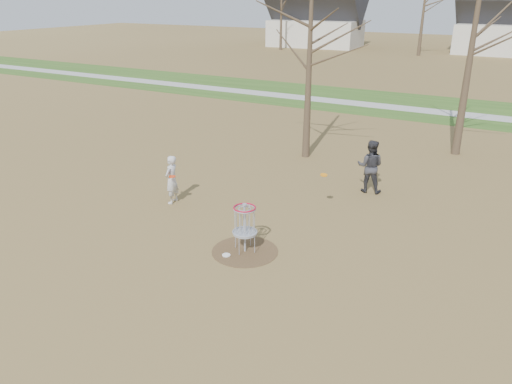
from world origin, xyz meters
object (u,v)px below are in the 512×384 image
player_standing (172,180)px  disc_golf_basket (245,221)px  player_throwing (370,166)px  disc_grounded (226,255)px

player_standing → disc_golf_basket: (3.79, -1.74, 0.11)m
player_standing → player_throwing: 6.76m
disc_grounded → player_throwing: bearing=73.6°
disc_grounded → disc_golf_basket: 1.05m
disc_grounded → disc_golf_basket: size_ratio=0.16×
disc_golf_basket → player_throwing: bearing=75.2°
player_standing → disc_grounded: player_standing is taller
disc_grounded → disc_golf_basket: (0.31, 0.45, 0.89)m
player_standing → disc_golf_basket: size_ratio=1.20×
player_throwing → disc_golf_basket: 6.07m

